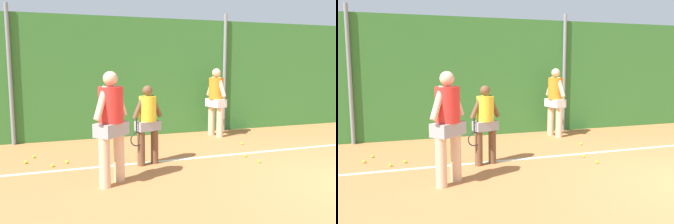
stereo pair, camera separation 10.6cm
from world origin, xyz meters
The scene contains 15 objects.
ground_plane centered at (0.00, 1.59, 0.00)m, with size 31.74×31.74×0.00m, color #C67542.
hedge_fence_backdrop centered at (0.00, 5.43, 1.65)m, with size 20.63×0.25×3.31m, color #33702D.
fence_post_left centered at (-5.95, 5.25, 1.75)m, with size 0.10×0.10×3.50m, color gray.
fence_post_center centered at (0.00, 5.25, 1.75)m, with size 0.10×0.10×3.50m, color gray.
court_baseline_paint centered at (0.00, 2.55, 0.00)m, with size 15.08×0.10×0.01m, color white.
player_foreground_near centered at (-4.12, 1.46, 1.08)m, with size 0.65×0.61×1.91m.
player_midcourt centered at (-3.22, 2.42, 0.90)m, with size 0.73×0.38×1.61m.
player_backcourt_far centered at (-0.61, 4.57, 1.08)m, with size 0.44×0.79×1.91m.
tennis_ball_1 centered at (-5.44, 3.70, 0.03)m, with size 0.07×0.07×0.07m, color #CCDB33.
tennis_ball_3 centered at (-1.05, 2.27, 0.03)m, with size 0.07×0.07×0.07m, color #CCDB33.
tennis_ball_4 centered at (-1.03, 1.76, 0.03)m, with size 0.07×0.07×0.07m, color #CCDB33.
tennis_ball_5 centered at (-4.78, 3.02, 0.03)m, with size 0.07×0.07×0.07m, color #CCDB33.
tennis_ball_7 centered at (-5.58, 3.28, 0.03)m, with size 0.07×0.07×0.07m, color #CCDB33.
tennis_ball_8 centered at (-0.49, 3.34, 0.03)m, with size 0.07×0.07×0.07m, color #CCDB33.
tennis_ball_9 centered at (-5.07, 2.85, 0.03)m, with size 0.07×0.07×0.07m, color #CCDB33.
Camera 1 is at (-5.11, -4.30, 2.02)m, focal length 37.65 mm.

